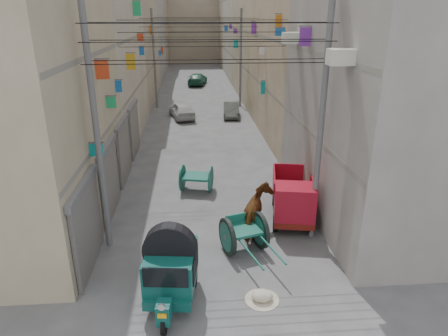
{
  "coord_description": "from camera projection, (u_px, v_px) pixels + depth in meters",
  "views": [
    {
      "loc": [
        -0.58,
        -6.36,
        7.53
      ],
      "look_at": [
        0.46,
        6.5,
        2.55
      ],
      "focal_mm": 32.0,
      "sensor_mm": 36.0,
      "label": 1
    }
  ],
  "objects": [
    {
      "name": "second_cart",
      "position": [
        197.0,
        178.0,
        17.98
      ],
      "size": [
        1.6,
        1.48,
        1.21
      ],
      "rotation": [
        0.0,
        0.0,
        -0.22
      ],
      "color": "#135546",
      "rests_on": "ground"
    },
    {
      "name": "end_cap_building",
      "position": [
        193.0,
        21.0,
        67.7
      ],
      "size": [
        22.0,
        10.0,
        13.0
      ],
      "primitive_type": "cube",
      "color": "tan",
      "rests_on": "ground"
    },
    {
      "name": "horse",
      "position": [
        258.0,
        213.0,
        14.33
      ],
      "size": [
        1.48,
        2.23,
        1.73
      ],
      "primitive_type": "imported",
      "rotation": [
        0.0,
        0.0,
        2.85
      ],
      "color": "#5B3415",
      "rests_on": "ground"
    },
    {
      "name": "building_row_right",
      "position": [
        278.0,
        26.0,
        38.68
      ],
      "size": [
        8.0,
        62.0,
        14.0
      ],
      "color": "gray",
      "rests_on": "ground"
    },
    {
      "name": "signboards",
      "position": [
        200.0,
        78.0,
        27.57
      ],
      "size": [
        8.22,
        40.52,
        5.67
      ],
      "color": "purple",
      "rests_on": "ground"
    },
    {
      "name": "distant_car_green",
      "position": [
        197.0,
        79.0,
        45.4
      ],
      "size": [
        2.48,
        4.64,
        1.28
      ],
      "primitive_type": "imported",
      "rotation": [
        0.0,
        0.0,
        2.98
      ],
      "color": "#1D553E",
      "rests_on": "ground"
    },
    {
      "name": "distant_car_grey",
      "position": [
        231.0,
        109.0,
        31.27
      ],
      "size": [
        1.46,
        3.47,
        1.11
      ],
      "primitive_type": "imported",
      "rotation": [
        0.0,
        0.0,
        -0.08
      ],
      "color": "#4B504D",
      "rests_on": "ground"
    },
    {
      "name": "tonga_cart",
      "position": [
        244.0,
        233.0,
        13.4
      ],
      "size": [
        1.84,
        3.03,
        1.28
      ],
      "rotation": [
        0.0,
        0.0,
        0.29
      ],
      "color": "black",
      "rests_on": "ground"
    },
    {
      "name": "auto_rickshaw",
      "position": [
        171.0,
        267.0,
        10.92
      ],
      "size": [
        1.66,
        2.61,
        1.8
      ],
      "rotation": [
        0.0,
        0.0,
        -0.11
      ],
      "color": "black",
      "rests_on": "ground"
    },
    {
      "name": "shutters_left",
      "position": [
        118.0,
        162.0,
        17.48
      ],
      "size": [
        0.18,
        14.4,
        2.88
      ],
      "color": "#4C4B50",
      "rests_on": "ground"
    },
    {
      "name": "ac_units",
      "position": [
        316.0,
        17.0,
        13.39
      ],
      "size": [
        0.7,
        6.55,
        3.35
      ],
      "color": "beige",
      "rests_on": "ground"
    },
    {
      "name": "distant_car_white",
      "position": [
        182.0,
        110.0,
        30.74
      ],
      "size": [
        2.32,
        3.99,
        1.27
      ],
      "primitive_type": "imported",
      "rotation": [
        0.0,
        0.0,
        3.37
      ],
      "color": "#B5B5B5",
      "rests_on": "ground"
    },
    {
      "name": "feed_sack",
      "position": [
        262.0,
        296.0,
        11.2
      ],
      "size": [
        0.6,
        0.48,
        0.3
      ],
      "primitive_type": "ellipsoid",
      "color": "beige",
      "rests_on": "ground"
    },
    {
      "name": "mini_truck",
      "position": [
        293.0,
        202.0,
        15.13
      ],
      "size": [
        2.06,
        3.53,
        1.86
      ],
      "rotation": [
        0.0,
        0.0,
        -0.19
      ],
      "color": "black",
      "rests_on": "ground"
    },
    {
      "name": "utility_poles",
      "position": [
        202.0,
        80.0,
        23.04
      ],
      "size": [
        7.4,
        22.2,
        8.0
      ],
      "color": "#5A5A5D",
      "rests_on": "ground"
    },
    {
      "name": "building_row_left",
      "position": [
        111.0,
        26.0,
        37.48
      ],
      "size": [
        8.0,
        62.0,
        14.0
      ],
      "color": "tan",
      "rests_on": "ground"
    },
    {
      "name": "overhead_cables",
      "position": [
        202.0,
        31.0,
        19.62
      ],
      "size": [
        7.4,
        22.52,
        1.12
      ],
      "color": "black",
      "rests_on": "ground"
    }
  ]
}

